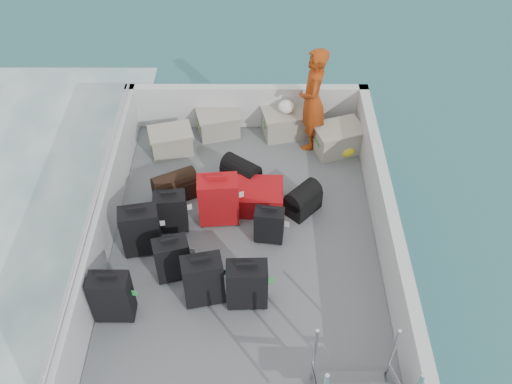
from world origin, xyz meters
TOP-DOWN VIEW (x-y plane):
  - ground at (0.00, 0.00)m, footprint 160.00×160.00m
  - ferry_hull at (0.00, 0.00)m, footprint 3.60×5.00m
  - deck at (0.00, 0.00)m, footprint 3.30×4.70m
  - deck_fittings at (0.35, -0.32)m, footprint 3.60×5.00m
  - suitcase_0 at (-1.41, -1.05)m, footprint 0.43×0.25m
  - suitcase_1 at (-1.24, -0.09)m, footprint 0.50×0.34m
  - suitcase_2 at (-0.92, 0.27)m, footprint 0.42×0.28m
  - suitcase_3 at (-0.44, -0.82)m, footprint 0.49×0.35m
  - suitcase_4 at (-0.82, -0.49)m, footprint 0.45×0.34m
  - suitcase_5 at (-0.33, 0.42)m, footprint 0.53×0.34m
  - suitcase_6 at (0.05, -0.86)m, footprint 0.46×0.28m
  - suitcase_7 at (0.31, 0.08)m, footprint 0.38×0.25m
  - suitcase_8 at (0.09, 0.68)m, footprint 0.82×0.55m
  - duffel_0 at (-0.94, 0.84)m, footprint 0.65×0.53m
  - duffel_1 at (-0.06, 1.10)m, footprint 0.59×0.55m
  - duffel_2 at (0.76, 0.59)m, footprint 0.53×0.54m
  - crate_0 at (-1.09, 1.78)m, footprint 0.66×0.53m
  - crate_1 at (-0.42, 2.20)m, footprint 0.66×0.53m
  - crate_2 at (0.59, 2.20)m, footprint 0.73×0.57m
  - crate_3 at (1.34, 1.82)m, footprint 0.76×0.63m
  - yellow_bag at (1.45, 1.72)m, footprint 0.28×0.26m
  - white_bag at (0.59, 2.20)m, footprint 0.24×0.24m
  - passenger at (0.94, 1.98)m, footprint 0.42×0.61m

SIDE VIEW (x-z plane):
  - ground at x=0.00m, z-range 0.00..0.00m
  - ferry_hull at x=0.00m, z-range 0.00..0.60m
  - deck at x=0.00m, z-range 0.60..0.62m
  - yellow_bag at x=1.45m, z-range 0.62..0.84m
  - suitcase_8 at x=0.09m, z-range 0.62..0.94m
  - duffel_0 at x=-0.94m, z-range 0.62..0.94m
  - duffel_1 at x=-0.06m, z-range 0.62..0.94m
  - duffel_2 at x=0.76m, z-range 0.62..0.94m
  - crate_0 at x=-1.09m, z-range 0.62..0.97m
  - crate_1 at x=-0.42m, z-range 0.62..0.97m
  - crate_2 at x=0.59m, z-range 0.62..1.01m
  - crate_3 at x=1.34m, z-range 0.62..1.01m
  - suitcase_7 at x=0.31m, z-range 0.62..1.13m
  - suitcase_2 at x=-0.92m, z-range 0.62..1.20m
  - suitcase_4 at x=-0.82m, z-range 0.62..1.21m
  - suitcase_6 at x=0.05m, z-range 0.62..1.25m
  - suitcase_0 at x=-1.41m, z-range 0.62..1.29m
  - suitcase_3 at x=-0.44m, z-range 0.62..1.30m
  - suitcase_1 at x=-1.24m, z-range 0.62..1.31m
  - suitcase_5 at x=-0.33m, z-range 0.62..1.32m
  - deck_fittings at x=0.35m, z-range 0.54..1.44m
  - white_bag at x=0.59m, z-range 1.01..1.19m
  - passenger at x=0.94m, z-range 0.62..2.20m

